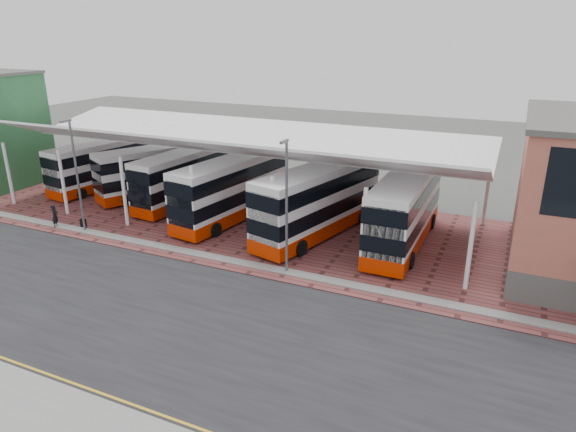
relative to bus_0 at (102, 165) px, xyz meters
name	(u,v)px	position (x,y,z in m)	size (l,w,h in m)	color
ground	(200,315)	(20.41, -15.18, -2.15)	(140.00, 140.00, 0.00)	#454843
road	(188,325)	(20.41, -16.18, -2.14)	(120.00, 14.00, 0.02)	black
forecourt	(326,234)	(22.41, -2.18, -2.12)	(72.00, 16.00, 0.06)	brown
north_kerb	(256,266)	(20.41, -8.98, -2.08)	(120.00, 0.80, 0.14)	slate
yellow_line_near	(100,399)	(20.41, -22.18, -2.13)	(120.00, 0.12, 0.01)	gold
yellow_line_far	(105,395)	(20.41, -21.88, -2.13)	(120.00, 0.12, 0.01)	gold
canopy	(232,142)	(14.41, -1.24, 3.64)	(37.00, 11.63, 7.07)	white
lamp_west	(76,173)	(6.41, -8.90, 2.20)	(0.16, 0.90, 8.07)	#5A5C63
lamp_east	(286,204)	(22.41, -8.90, 2.20)	(0.16, 0.90, 8.07)	#5A5C63
bus_0	(102,165)	(0.00, 0.00, 0.00)	(3.98, 10.48, 4.22)	white
bus_1	(157,172)	(5.97, 0.20, 0.03)	(6.85, 10.34, 4.28)	white
bus_2	(185,178)	(9.34, -0.43, 0.06)	(3.33, 10.72, 4.35)	white
bus_3	(232,189)	(14.83, -2.18, 0.22)	(4.21, 11.56, 4.66)	white
bus_4	(318,202)	(21.91, -2.46, 0.32)	(5.55, 12.10, 4.86)	white
bus_5	(405,210)	(27.75, -1.68, 0.29)	(2.94, 11.63, 4.79)	white
pedestrian	(55,216)	(3.95, -9.18, -1.22)	(0.64, 0.42, 1.74)	black
suitcase	(83,223)	(5.80, -8.38, -1.78)	(0.37, 0.27, 0.64)	black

